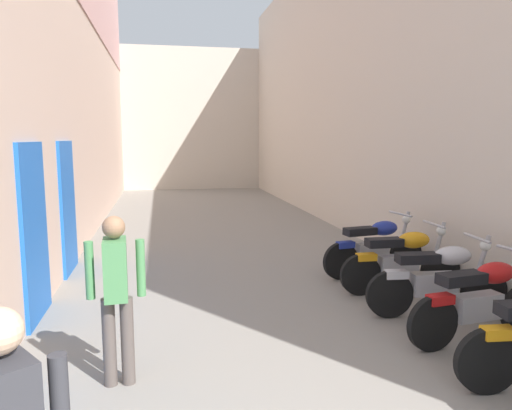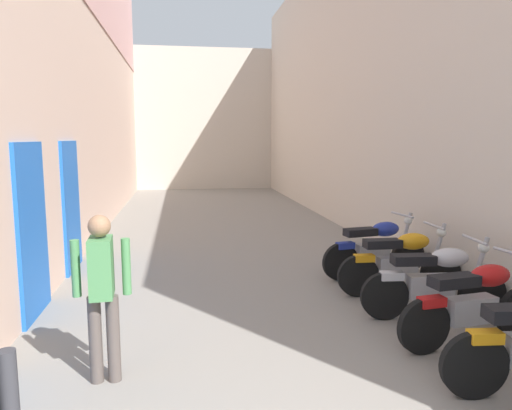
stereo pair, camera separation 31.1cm
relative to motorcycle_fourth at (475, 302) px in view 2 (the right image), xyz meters
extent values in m
plane|color=gray|center=(-2.02, 4.44, -0.50)|extent=(36.64, 36.64, 0.00)
cube|color=beige|center=(-5.17, 6.44, 3.97)|extent=(0.40, 20.64, 8.95)
cube|color=blue|center=(-4.95, 1.72, 0.60)|extent=(0.06, 1.10, 2.20)
cube|color=blue|center=(-4.95, 3.92, 0.60)|extent=(0.06, 1.10, 2.20)
cube|color=beige|center=(1.14, 6.44, 3.20)|extent=(0.40, 20.64, 7.40)
cube|color=beige|center=(-2.02, 17.76, 2.55)|extent=(8.91, 2.00, 6.11)
cylinder|color=black|center=(-0.63, -0.96, -0.20)|extent=(0.60, 0.13, 0.60)
cube|color=orange|center=(-0.55, -0.97, 0.06)|extent=(0.29, 0.17, 0.10)
cylinder|color=black|center=(-0.63, -0.09, -0.20)|extent=(0.61, 0.16, 0.60)
cube|color=#9E9EA3|center=(-0.06, -0.01, -0.08)|extent=(0.58, 0.27, 0.28)
ellipsoid|color=#AD1414|center=(0.17, 0.02, 0.28)|extent=(0.51, 0.32, 0.24)
cube|color=black|center=(-0.29, -0.04, 0.26)|extent=(0.54, 0.29, 0.12)
cube|color=#AD1414|center=(-0.55, -0.07, 0.06)|extent=(0.30, 0.18, 0.10)
cylinder|color=black|center=(0.61, 0.77, -0.20)|extent=(0.60, 0.14, 0.60)
cylinder|color=black|center=(-0.63, 0.89, -0.20)|extent=(0.60, 0.14, 0.60)
cube|color=#9E9EA3|center=(-0.06, 0.84, -0.08)|extent=(0.58, 0.25, 0.28)
ellipsoid|color=#B7B7BC|center=(0.17, 0.81, 0.28)|extent=(0.50, 0.30, 0.24)
cube|color=black|center=(-0.29, 0.86, 0.26)|extent=(0.54, 0.27, 0.12)
cylinder|color=#9E9EA3|center=(0.54, 0.78, 0.15)|extent=(0.25, 0.08, 0.77)
cylinder|color=#9E9EA3|center=(0.47, 0.79, 0.50)|extent=(0.09, 0.58, 0.04)
sphere|color=silver|center=(0.59, 0.77, 0.40)|extent=(0.14, 0.14, 0.14)
cube|color=#B7B7BC|center=(-0.55, 0.88, 0.06)|extent=(0.29, 0.17, 0.10)
cylinder|color=black|center=(0.62, 1.76, -0.20)|extent=(0.60, 0.09, 0.60)
cylinder|color=black|center=(-0.63, 1.78, -0.20)|extent=(0.60, 0.09, 0.60)
cube|color=#9E9EA3|center=(-0.06, 1.77, -0.08)|extent=(0.56, 0.21, 0.28)
ellipsoid|color=orange|center=(0.17, 1.77, 0.28)|extent=(0.48, 0.27, 0.24)
cube|color=black|center=(-0.29, 1.77, 0.26)|extent=(0.52, 0.23, 0.12)
cylinder|color=#9E9EA3|center=(0.55, 1.76, 0.15)|extent=(0.25, 0.06, 0.77)
cylinder|color=#9E9EA3|center=(0.48, 1.76, 0.50)|extent=(0.05, 0.58, 0.04)
sphere|color=silver|center=(0.60, 1.76, 0.40)|extent=(0.14, 0.14, 0.14)
cube|color=orange|center=(-0.55, 1.78, 0.06)|extent=(0.28, 0.14, 0.10)
cylinder|color=black|center=(0.61, 2.77, -0.20)|extent=(0.61, 0.17, 0.60)
cylinder|color=black|center=(-0.63, 2.58, -0.20)|extent=(0.61, 0.17, 0.60)
cube|color=#9E9EA3|center=(-0.06, 2.67, -0.08)|extent=(0.58, 0.29, 0.28)
ellipsoid|color=navy|center=(0.17, 2.70, 0.28)|extent=(0.51, 0.33, 0.24)
cube|color=black|center=(-0.29, 2.63, 0.26)|extent=(0.55, 0.30, 0.12)
cylinder|color=#9E9EA3|center=(0.54, 2.76, 0.15)|extent=(0.25, 0.10, 0.77)
cylinder|color=#9E9EA3|center=(0.47, 2.75, 0.50)|extent=(0.13, 0.58, 0.04)
sphere|color=silver|center=(0.59, 2.77, 0.40)|extent=(0.14, 0.14, 0.14)
cube|color=navy|center=(-0.55, 2.59, 0.06)|extent=(0.30, 0.18, 0.10)
cylinder|color=#333338|center=(-3.86, -2.45, 0.59)|extent=(0.08, 0.08, 0.52)
cylinder|color=#564C47|center=(-3.91, -0.16, -0.09)|extent=(0.12, 0.12, 0.82)
cylinder|color=#564C47|center=(-3.75, -0.16, -0.09)|extent=(0.12, 0.12, 0.82)
cube|color=#4C8C51|center=(-3.83, -0.16, 0.59)|extent=(0.22, 0.35, 0.54)
sphere|color=#997051|center=(-3.83, -0.16, 0.97)|extent=(0.20, 0.20, 0.20)
cylinder|color=#4C8C51|center=(-4.05, -0.16, 0.59)|extent=(0.08, 0.08, 0.52)
cylinder|color=#4C8C51|center=(-3.61, -0.16, 0.59)|extent=(0.08, 0.08, 0.52)
camera|label=1|loc=(-3.41, -4.48, 1.75)|focal=33.69mm
camera|label=2|loc=(-3.10, -4.53, 1.75)|focal=33.69mm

